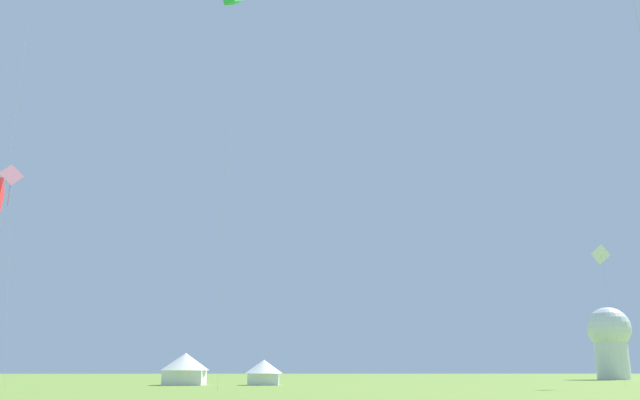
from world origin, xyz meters
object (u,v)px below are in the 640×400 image
(kite_pink_diamond, at_px, (11,179))
(festival_tent_left, at_px, (264,371))
(kite_white_diamond, at_px, (601,256))
(festival_tent_right, at_px, (185,367))
(observatory_dome, at_px, (610,339))

(kite_pink_diamond, xyz_separation_m, festival_tent_left, (21.46, 14.93, -16.20))
(kite_white_diamond, bearing_deg, festival_tent_right, 164.60)
(festival_tent_right, height_order, festival_tent_left, festival_tent_right)
(kite_white_diamond, relative_size, observatory_dome, 1.19)
(festival_tent_right, xyz_separation_m, observatory_dome, (59.30, 29.94, 4.22))
(kite_white_diamond, relative_size, festival_tent_right, 2.59)
(kite_white_diamond, distance_m, observatory_dome, 45.68)
(kite_white_diamond, distance_m, festival_tent_left, 35.08)
(festival_tent_left, bearing_deg, observatory_dome, 30.34)
(kite_pink_diamond, height_order, festival_tent_right, kite_pink_diamond)
(kite_pink_diamond, bearing_deg, kite_white_diamond, 4.27)
(kite_pink_diamond, bearing_deg, observatory_dome, 31.71)
(kite_pink_diamond, bearing_deg, festival_tent_left, 34.83)
(kite_white_diamond, xyz_separation_m, festival_tent_left, (-31.67, 10.97, -10.37))
(kite_pink_diamond, relative_size, festival_tent_left, 4.85)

